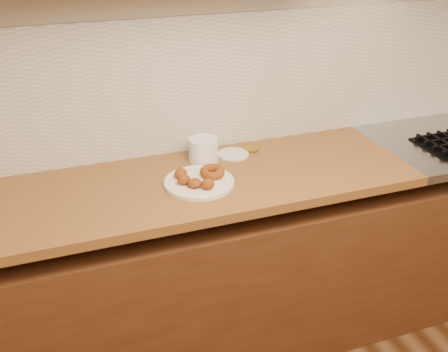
% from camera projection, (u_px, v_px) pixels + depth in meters
% --- Properties ---
extents(wall_back, '(4.00, 0.02, 2.70)m').
position_uv_depth(wall_back, '(262.00, 45.00, 2.33)').
color(wall_back, tan).
rests_on(wall_back, ground).
extents(base_cabinet, '(3.60, 0.60, 0.77)m').
position_uv_depth(base_cabinet, '(281.00, 260.00, 2.51)').
color(base_cabinet, '#532B15').
rests_on(base_cabinet, floor).
extents(butcher_block, '(2.30, 0.62, 0.04)m').
position_uv_depth(butcher_block, '(140.00, 193.00, 2.09)').
color(butcher_block, brown).
rests_on(butcher_block, base_cabinet).
extents(backsplash, '(3.60, 0.02, 0.60)m').
position_uv_depth(backsplash, '(262.00, 78.00, 2.39)').
color(backsplash, beige).
rests_on(backsplash, wall_back).
extents(donut_plate, '(0.28, 0.28, 0.02)m').
position_uv_depth(donut_plate, '(199.00, 183.00, 2.11)').
color(donut_plate, white).
rests_on(donut_plate, butcher_block).
extents(ring_donut, '(0.13, 0.13, 0.05)m').
position_uv_depth(ring_donut, '(212.00, 172.00, 2.14)').
color(ring_donut, brown).
rests_on(ring_donut, donut_plate).
extents(fried_dough_chunks, '(0.14, 0.19, 0.04)m').
position_uv_depth(fried_dough_chunks, '(192.00, 180.00, 2.07)').
color(fried_dough_chunks, brown).
rests_on(fried_dough_chunks, donut_plate).
extents(plastic_tub, '(0.13, 0.13, 0.11)m').
position_uv_depth(plastic_tub, '(204.00, 150.00, 2.28)').
color(plastic_tub, white).
rests_on(plastic_tub, butcher_block).
extents(tub_lid, '(0.14, 0.14, 0.01)m').
position_uv_depth(tub_lid, '(233.00, 154.00, 2.36)').
color(tub_lid, silver).
rests_on(tub_lid, butcher_block).
extents(brass_jar_lid, '(0.07, 0.07, 0.01)m').
position_uv_depth(brass_jar_lid, '(251.00, 149.00, 2.41)').
color(brass_jar_lid, '#AB8A2A').
rests_on(brass_jar_lid, butcher_block).
extents(wooden_utensil, '(0.18, 0.09, 0.01)m').
position_uv_depth(wooden_utensil, '(186.00, 170.00, 2.21)').
color(wooden_utensil, '#A8754A').
rests_on(wooden_utensil, butcher_block).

